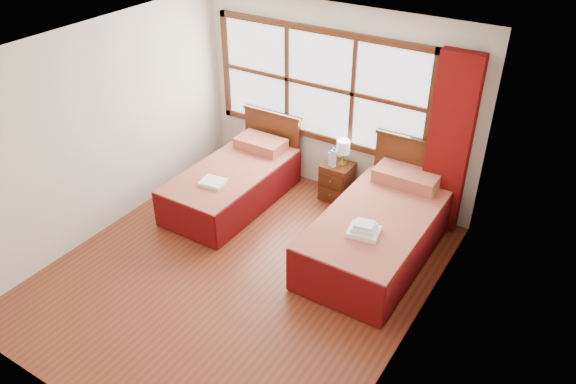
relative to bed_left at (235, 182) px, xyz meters
The scene contains 15 objects.
floor 1.57m from the bed_left, 51.05° to the right, with size 4.50×4.50×0.00m, color brown.
ceiling 2.77m from the bed_left, 51.05° to the right, with size 4.50×4.50×0.00m, color white.
wall_back 1.74m from the bed_left, 47.41° to the left, with size 4.00×4.00×0.00m, color silver.
wall_left 1.87m from the bed_left, 130.77° to the right, with size 4.50×4.50×0.00m, color silver.
wall_right 3.35m from the bed_left, 21.97° to the right, with size 4.50×4.50×0.00m, color silver.
window 1.73m from the bed_left, 54.72° to the left, with size 3.16×0.06×1.56m.
curtain 2.86m from the bed_left, 19.57° to the left, with size 0.50×0.16×2.30m, color #690B0A.
bed_left is the anchor object (origin of this frame).
bed_right 2.16m from the bed_left, ahead, with size 1.16×2.25×1.13m.
nightstand 1.41m from the bed_left, 34.52° to the left, with size 0.40×0.40×0.54m.
towels_left 0.55m from the bed_left, 86.22° to the right, with size 0.33×0.30×0.05m.
towels_right 2.27m from the bed_left, 13.65° to the right, with size 0.38×0.35×0.14m.
lamp 1.55m from the bed_left, 35.32° to the left, with size 0.18×0.18×0.35m.
bottle_near 1.35m from the bed_left, 34.00° to the left, with size 0.06×0.06×0.22m.
bottle_far 1.39m from the bed_left, 32.47° to the left, with size 0.07×0.07×0.28m.
Camera 1 is at (3.15, -3.98, 4.26)m, focal length 35.00 mm.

